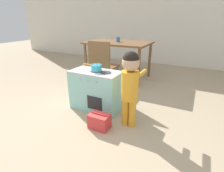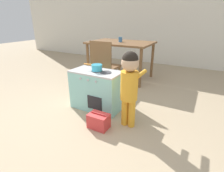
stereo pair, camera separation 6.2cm
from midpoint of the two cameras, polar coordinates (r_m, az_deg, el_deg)
The scene contains 9 objects.
ground_plane at distance 2.06m, azimuth -15.87°, elevation -15.51°, with size 16.00×16.00×0.00m, color tan.
wall_back at distance 5.09m, azimuth 15.88°, elevation 21.60°, with size 10.00×0.06×2.60m.
play_kitchen at distance 2.44m, azimuth -4.34°, elevation -1.27°, with size 0.69×0.37×0.55m.
toy_pot at distance 2.33m, azimuth -4.27°, elevation 6.14°, with size 0.28×0.14×0.08m.
child_figure at distance 1.93m, azimuth 6.68°, elevation 1.90°, with size 0.22×0.36×0.89m.
toy_basket at distance 2.08m, azimuth -3.49°, elevation -11.31°, with size 0.24×0.16×0.19m.
dining_table at distance 3.67m, azimuth 3.34°, elevation 12.81°, with size 1.28×0.84×0.76m.
dining_chair_near at distance 3.00m, azimuth -1.92°, elevation 6.92°, with size 0.40×0.40×0.87m.
cup_on_table at distance 3.62m, azimuth 3.28°, elevation 14.93°, with size 0.07×0.07×0.10m.
Camera 2 is at (1.27, -1.11, 1.21)m, focal length 28.00 mm.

